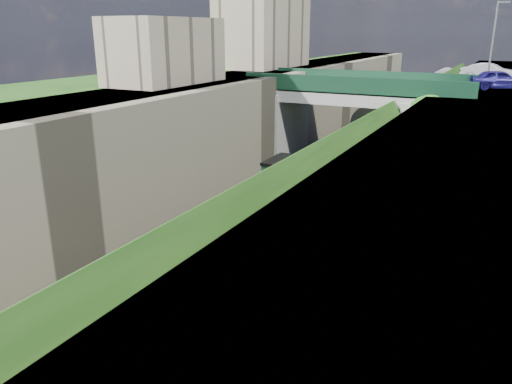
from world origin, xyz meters
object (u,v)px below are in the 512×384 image
tree (433,119)px  road_bridge (366,118)px  locomotive (271,219)px  car_blue (499,80)px  lamppost (494,40)px  car_silver (489,72)px  tender (324,183)px

tree → road_bridge: bearing=158.6°
road_bridge → locomotive: bearing=-89.1°
car_blue → locomotive: (-8.19, -19.98, -5.04)m
lamppost → road_bridge: bearing=-144.7°
tree → car_blue: (3.47, 5.07, 2.29)m
car_blue → locomotive: car_blue is taller
lamppost → car_silver: bearing=92.5°
road_bridge → lamppost: size_ratio=2.67×
tree → car_silver: 12.24m
tender → tree: bearing=58.0°
car_blue → tree: bearing=127.3°
tree → lamppost: lamppost is taller
car_silver → locomotive: size_ratio=0.42×
road_bridge → tender: 9.81m
road_bridge → lamppost: lamppost is taller
tree → locomotive: bearing=-107.5°
tree → tender: bearing=-122.0°
car_blue → locomotive: bearing=139.4°
locomotive → tree: bearing=72.5°
car_blue → car_silver: car_silver is taller
lamppost → tender: 18.41m
lamppost → tender: (-7.36, -14.88, -7.95)m
road_bridge → car_silver: bearing=52.9°
road_bridge → car_blue: car_blue is taller
car_blue → tender: 15.95m
car_blue → car_silver: bearing=-9.6°
road_bridge → tree: size_ratio=2.42×
road_bridge → locomotive: (0.26, -16.85, -2.18)m
road_bridge → car_silver: car_silver is taller
road_bridge → tender: road_bridge is taller
lamppost → car_blue: bearing=-70.1°
tree → locomotive: tree is taller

